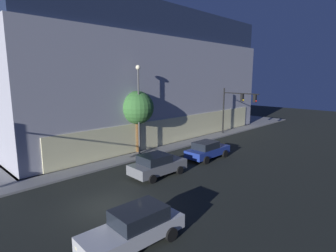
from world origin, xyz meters
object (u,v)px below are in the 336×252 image
(modern_building, at_px, (104,77))
(street_lamp_sidewalk, at_px, (139,100))
(traffic_light_far_corner, at_px, (236,103))
(car_blue, at_px, (207,150))
(sidewalk_tree, at_px, (137,108))
(car_silver, at_px, (135,227))
(car_grey, at_px, (157,165))

(modern_building, distance_m, street_lamp_sidewalk, 17.17)
(traffic_light_far_corner, bearing_deg, car_blue, -162.11)
(sidewalk_tree, height_order, car_silver, sidewalk_tree)
(modern_building, distance_m, car_silver, 31.59)
(street_lamp_sidewalk, bearing_deg, modern_building, 68.26)
(sidewalk_tree, bearing_deg, car_grey, -116.52)
(car_silver, relative_size, car_blue, 1.04)
(street_lamp_sidewalk, distance_m, car_grey, 7.33)
(street_lamp_sidewalk, relative_size, car_silver, 1.73)
(modern_building, height_order, traffic_light_far_corner, modern_building)
(modern_building, relative_size, sidewalk_tree, 5.67)
(car_grey, distance_m, car_blue, 6.19)
(traffic_light_far_corner, height_order, car_grey, traffic_light_far_corner)
(car_grey, relative_size, car_blue, 0.97)
(traffic_light_far_corner, relative_size, car_grey, 1.31)
(car_grey, bearing_deg, car_blue, -0.99)
(sidewalk_tree, distance_m, car_blue, 7.74)
(traffic_light_far_corner, relative_size, street_lamp_sidewalk, 0.70)
(modern_building, xyz_separation_m, car_blue, (-2.66, -21.12, -6.60))
(traffic_light_far_corner, height_order, street_lamp_sidewalk, street_lamp_sidewalk)
(modern_building, bearing_deg, car_silver, -120.13)
(traffic_light_far_corner, xyz_separation_m, car_blue, (-10.32, -3.33, -3.41))
(car_silver, xyz_separation_m, car_grey, (6.65, 5.70, 0.01))
(car_silver, bearing_deg, modern_building, 59.87)
(traffic_light_far_corner, xyz_separation_m, car_grey, (-16.51, -3.22, -3.40))
(car_grey, height_order, car_blue, car_grey)
(modern_building, bearing_deg, traffic_light_far_corner, -66.72)
(modern_building, bearing_deg, sidewalk_tree, -111.34)
(sidewalk_tree, height_order, car_blue, sidewalk_tree)
(sidewalk_tree, relative_size, car_grey, 1.32)
(street_lamp_sidewalk, bearing_deg, sidewalk_tree, 60.54)
(car_grey, bearing_deg, street_lamp_sidewalk, 63.90)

